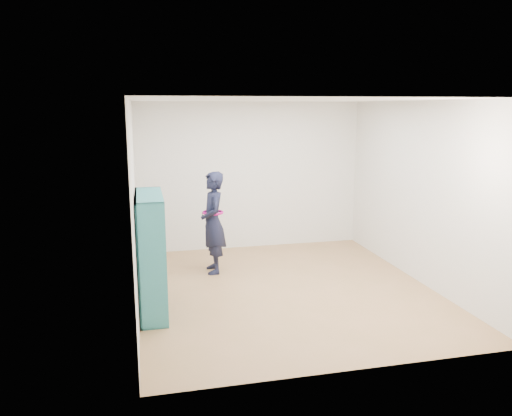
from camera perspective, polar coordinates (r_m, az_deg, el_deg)
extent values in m
plane|color=#9A7546|center=(7.09, 3.39, -9.27)|extent=(4.50, 4.50, 0.00)
plane|color=white|center=(6.63, 3.66, 12.23)|extent=(4.50, 4.50, 0.00)
cube|color=silver|center=(6.47, -13.72, 0.36)|extent=(0.02, 4.50, 2.60)
cube|color=silver|center=(7.56, 18.23, 1.69)|extent=(0.02, 4.50, 2.60)
cube|color=silver|center=(8.89, -0.62, 3.67)|extent=(4.00, 0.02, 2.60)
cube|color=silver|center=(4.68, 11.41, -3.76)|extent=(4.00, 0.02, 2.60)
cube|color=teal|center=(5.75, -11.77, -6.69)|extent=(0.33, 0.02, 1.49)
cube|color=teal|center=(6.80, -12.03, -3.85)|extent=(0.33, 0.02, 1.49)
cube|color=teal|center=(6.51, -11.64, -11.33)|extent=(0.33, 1.12, 0.02)
cube|color=teal|center=(6.10, -12.19, 1.44)|extent=(0.33, 1.12, 0.02)
cube|color=teal|center=(6.27, -13.29, -5.22)|extent=(0.02, 1.12, 1.49)
cube|color=teal|center=(6.10, -11.87, -5.63)|extent=(0.30, 0.02, 1.44)
cube|color=teal|center=(6.44, -11.95, -4.71)|extent=(0.30, 0.02, 1.44)
cube|color=teal|center=(6.38, -11.78, -8.25)|extent=(0.30, 1.07, 0.02)
cube|color=teal|center=(6.27, -11.91, -5.15)|extent=(0.30, 1.07, 0.02)
cube|color=teal|center=(6.18, -12.05, -1.95)|extent=(0.30, 1.07, 0.02)
cube|color=beige|center=(6.16, -11.38, -12.19)|extent=(0.20, 0.13, 0.05)
cube|color=black|center=(5.95, -11.44, -8.42)|extent=(0.17, 0.15, 0.23)
cube|color=maroon|center=(5.84, -11.58, -5.24)|extent=(0.17, 0.15, 0.20)
cube|color=silver|center=(5.81, -11.80, -2.27)|extent=(0.20, 0.13, 0.08)
cube|color=navy|center=(6.41, -11.43, -10.25)|extent=(0.17, 0.15, 0.26)
cube|color=brown|center=(6.29, -11.55, -7.43)|extent=(0.17, 0.15, 0.20)
cube|color=#BFB28C|center=(6.25, -11.75, -4.83)|extent=(0.20, 0.13, 0.05)
cube|color=#26594C|center=(6.10, -11.82, -0.90)|extent=(0.17, 0.15, 0.23)
cube|color=beige|center=(6.74, -11.53, -9.24)|extent=(0.17, 0.15, 0.23)
cube|color=black|center=(6.70, -11.71, -6.94)|extent=(0.20, 0.13, 0.05)
cube|color=maroon|center=(6.52, -11.78, -3.20)|extent=(0.17, 0.15, 0.26)
cube|color=silver|center=(6.44, -11.92, -0.03)|extent=(0.17, 0.15, 0.28)
imported|color=black|center=(7.62, -4.93, -1.68)|extent=(0.38, 0.58, 1.56)
torus|color=#B70E78|center=(7.58, -4.95, -0.51)|extent=(0.33, 0.33, 0.04)
cube|color=silver|center=(7.67, -6.18, -0.82)|extent=(0.01, 0.09, 0.13)
cube|color=black|center=(7.67, -6.18, -0.82)|extent=(0.01, 0.09, 0.13)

